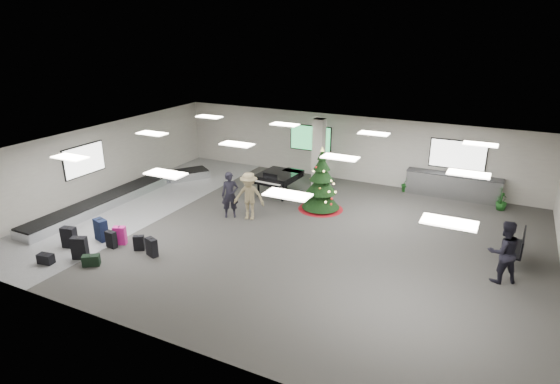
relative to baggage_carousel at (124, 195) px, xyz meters
The scene contains 21 objects.
ground 7.84m from the baggage_carousel, ahead, with size 18.00×18.00×0.00m, color #3C3A36.
room_envelope 7.79m from the baggage_carousel, ahead, with size 18.02×14.02×3.21m.
baggage_carousel is the anchor object (origin of this frame).
service_counter 14.50m from the baggage_carousel, 27.67° to the left, with size 4.05×0.65×1.08m.
suitcase_0 5.50m from the baggage_carousel, 60.53° to the right, with size 0.56×0.45×0.79m.
suitcase_1 4.78m from the baggage_carousel, 51.10° to the right, with size 0.41×0.24×0.62m.
pink_suitcase 4.58m from the baggage_carousel, 47.71° to the right, with size 0.48×0.39×0.67m.
suitcase_3 5.28m from the baggage_carousel, 40.77° to the right, with size 0.40×0.35×0.55m.
navy_suitcase 4.13m from the baggage_carousel, 56.79° to the right, with size 0.59×0.44×0.82m.
suitcase_5 4.68m from the baggage_carousel, 68.58° to the right, with size 0.55×0.38×0.77m.
green_duffel 6.01m from the baggage_carousel, 55.75° to the right, with size 0.58×0.52×0.37m.
suitcase_7 5.88m from the baggage_carousel, 37.39° to the right, with size 0.48×0.36×0.65m.
black_duffel 5.87m from the baggage_carousel, 70.39° to the right, with size 0.54×0.36×0.35m.
christmas_tree 8.64m from the baggage_carousel, 19.19° to the left, with size 1.88×1.88×2.68m.
grand_piano 6.80m from the baggage_carousel, 32.50° to the left, with size 1.69×2.11×1.16m.
bench 15.59m from the baggage_carousel, ahead, with size 0.61×1.62×1.01m.
traveler_a 5.29m from the baggage_carousel, ahead, with size 0.68×0.44×1.86m, color black.
traveler_b 6.07m from the baggage_carousel, ahead, with size 1.24×0.71×1.91m, color #8F7E58.
traveler_bench 15.13m from the baggage_carousel, ahead, with size 0.95×0.74×1.95m, color black.
potted_plant_left 12.68m from the baggage_carousel, 31.28° to the left, with size 0.43×0.35×0.78m, color #133D14.
potted_plant_right 16.08m from the baggage_carousel, 22.32° to the left, with size 0.45×0.45×0.80m, color #133D14.
Camera 1 is at (6.91, -14.24, 7.31)m, focal length 30.00 mm.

